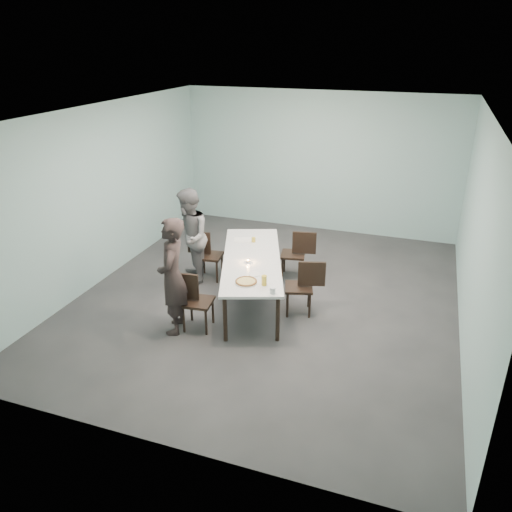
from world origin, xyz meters
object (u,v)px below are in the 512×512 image
(table, at_px, (252,261))
(chair_near_right, at_px, (304,283))
(tealight, at_px, (248,261))
(chair_far_left, at_px, (205,252))
(chair_far_right, at_px, (298,251))
(beer_glass, at_px, (264,280))
(side_plate, at_px, (254,274))
(water_tumbler, at_px, (273,290))
(pizza, at_px, (246,282))
(diner_far, at_px, (189,237))
(diner_near, at_px, (173,276))
(amber_tumbler, at_px, (254,240))
(chair_near_left, at_px, (192,297))

(table, bearing_deg, chair_near_right, -7.55)
(tealight, bearing_deg, chair_far_left, 146.72)
(chair_far_right, xyz_separation_m, beer_glass, (0.01, -1.91, 0.32))
(table, bearing_deg, side_plate, -66.58)
(beer_glass, xyz_separation_m, tealight, (-0.48, 0.65, -0.05))
(water_tumbler, bearing_deg, chair_far_left, 138.36)
(water_tumbler, height_order, tealight, water_tumbler)
(pizza, relative_size, water_tumbler, 3.78)
(chair_far_right, height_order, water_tumbler, chair_far_right)
(table, relative_size, chair_far_right, 3.16)
(chair_near_right, xyz_separation_m, side_plate, (-0.66, -0.43, 0.25))
(chair_near_right, bearing_deg, diner_far, -26.26)
(diner_near, xyz_separation_m, amber_tumbler, (0.55, 1.89, -0.08))
(table, xyz_separation_m, diner_far, (-1.23, 0.26, 0.15))
(table, relative_size, chair_near_right, 3.16)
(pizza, bearing_deg, water_tumbler, -21.91)
(chair_far_right, relative_size, tealight, 15.54)
(chair_far_right, height_order, pizza, chair_far_right)
(table, height_order, water_tumbler, water_tumbler)
(pizza, xyz_separation_m, tealight, (-0.22, 0.66, 0.00))
(chair_near_right, distance_m, tealight, 0.94)
(chair_far_left, bearing_deg, chair_near_right, -25.20)
(amber_tumbler, bearing_deg, water_tumbler, -62.51)
(pizza, bearing_deg, chair_near_right, 47.04)
(water_tumbler, bearing_deg, amber_tumbler, 117.49)
(beer_glass, distance_m, tealight, 0.81)
(diner_far, distance_m, beer_glass, 2.04)
(chair_far_left, distance_m, side_plate, 1.69)
(diner_far, xyz_separation_m, pizza, (1.46, -1.11, -0.08))
(beer_glass, xyz_separation_m, amber_tumbler, (-0.69, 1.49, -0.03))
(chair_near_left, height_order, tealight, chair_near_left)
(table, relative_size, tealight, 49.13)
(table, bearing_deg, chair_near_left, -116.19)
(diner_near, height_order, side_plate, diner_near)
(diner_near, height_order, diner_far, diner_near)
(chair_near_left, bearing_deg, amber_tumbler, 72.27)
(water_tumbler, distance_m, amber_tumbler, 1.90)
(amber_tumbler, bearing_deg, diner_far, -159.27)
(beer_glass, bearing_deg, diner_far, 147.39)
(beer_glass, bearing_deg, chair_near_right, 60.05)
(water_tumbler, bearing_deg, diner_near, -172.07)
(beer_glass, bearing_deg, chair_far_left, 138.94)
(chair_near_right, bearing_deg, tealight, -11.60)
(chair_near_left, relative_size, beer_glass, 5.80)
(side_plate, distance_m, water_tumbler, 0.65)
(chair_far_right, relative_size, water_tumbler, 9.67)
(table, xyz_separation_m, tealight, (0.00, -0.19, 0.08))
(pizza, bearing_deg, tealight, 108.09)
(diner_near, xyz_separation_m, pizza, (0.97, 0.38, -0.10))
(diner_far, bearing_deg, water_tumbler, 26.64)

